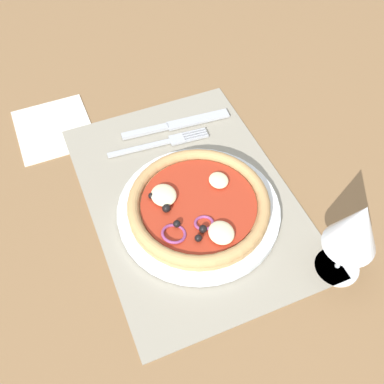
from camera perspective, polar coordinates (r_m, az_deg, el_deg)
ground_plane at (r=75.67cm, az=-0.33°, el=-1.18°), size 190.00×140.00×2.40cm
placemat at (r=74.55cm, az=-0.34°, el=-0.54°), size 44.58×31.19×0.40cm
plate at (r=71.88cm, az=1.05°, el=-2.27°), size 25.11×25.11×1.32cm
pizza at (r=70.41cm, az=1.03°, el=-1.51°), size 21.69×21.69×2.59cm
fork at (r=81.84cm, az=-3.45°, el=6.10°), size 2.88×18.06×0.44cm
knife at (r=84.86cm, az=-1.83°, el=8.31°), size 3.20×20.07×0.62cm
wine_glass at (r=62.64cm, az=19.53°, el=-4.23°), size 7.20×7.20×14.90cm
napkin at (r=88.44cm, az=-16.60°, el=7.54°), size 14.52×13.08×0.36cm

